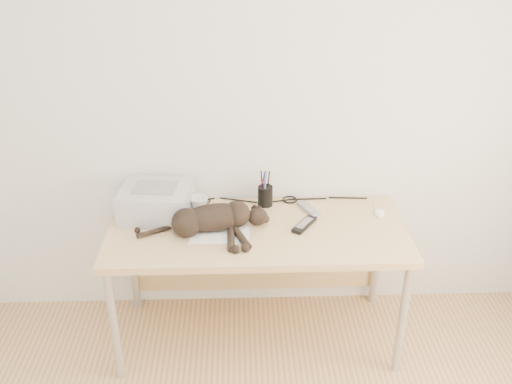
{
  "coord_description": "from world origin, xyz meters",
  "views": [
    {
      "loc": [
        -0.09,
        -1.22,
        2.32
      ],
      "look_at": [
        -0.01,
        1.34,
        0.99
      ],
      "focal_mm": 40.0,
      "sensor_mm": 36.0,
      "label": 1
    }
  ],
  "objects_px": {
    "cat": "(210,220)",
    "pen_cup": "(265,196)",
    "mug": "(199,205)",
    "desk": "(257,241)",
    "printer": "(156,201)",
    "mouse": "(380,211)"
  },
  "relations": [
    {
      "from": "printer",
      "to": "mouse",
      "type": "height_order",
      "value": "printer"
    },
    {
      "from": "desk",
      "to": "cat",
      "type": "relative_size",
      "value": 2.26
    },
    {
      "from": "desk",
      "to": "mug",
      "type": "distance_m",
      "value": 0.38
    },
    {
      "from": "printer",
      "to": "desk",
      "type": "bearing_deg",
      "value": -8.1
    },
    {
      "from": "printer",
      "to": "cat",
      "type": "height_order",
      "value": "printer"
    },
    {
      "from": "desk",
      "to": "printer",
      "type": "relative_size",
      "value": 3.93
    },
    {
      "from": "cat",
      "to": "mouse",
      "type": "xyz_separation_m",
      "value": [
        0.94,
        0.16,
        -0.05
      ]
    },
    {
      "from": "cat",
      "to": "desk",
      "type": "bearing_deg",
      "value": 10.39
    },
    {
      "from": "printer",
      "to": "mouse",
      "type": "xyz_separation_m",
      "value": [
        1.24,
        -0.03,
        -0.07
      ]
    },
    {
      "from": "desk",
      "to": "printer",
      "type": "xyz_separation_m",
      "value": [
        -0.55,
        0.08,
        0.22
      ]
    },
    {
      "from": "printer",
      "to": "pen_cup",
      "type": "bearing_deg",
      "value": 9.09
    },
    {
      "from": "cat",
      "to": "printer",
      "type": "bearing_deg",
      "value": 136.38
    },
    {
      "from": "cat",
      "to": "pen_cup",
      "type": "bearing_deg",
      "value": 30.34
    },
    {
      "from": "desk",
      "to": "cat",
      "type": "xyz_separation_m",
      "value": [
        -0.25,
        -0.1,
        0.2
      ]
    },
    {
      "from": "desk",
      "to": "mug",
      "type": "relative_size",
      "value": 15.52
    },
    {
      "from": "desk",
      "to": "mouse",
      "type": "xyz_separation_m",
      "value": [
        0.69,
        0.05,
        0.15
      ]
    },
    {
      "from": "desk",
      "to": "mouse",
      "type": "relative_size",
      "value": 16.06
    },
    {
      "from": "desk",
      "to": "printer",
      "type": "bearing_deg",
      "value": 171.9
    },
    {
      "from": "printer",
      "to": "pen_cup",
      "type": "relative_size",
      "value": 1.87
    },
    {
      "from": "mug",
      "to": "desk",
      "type": "bearing_deg",
      "value": -17.58
    },
    {
      "from": "printer",
      "to": "mug",
      "type": "height_order",
      "value": "printer"
    },
    {
      "from": "mug",
      "to": "mouse",
      "type": "bearing_deg",
      "value": -2.88
    }
  ]
}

